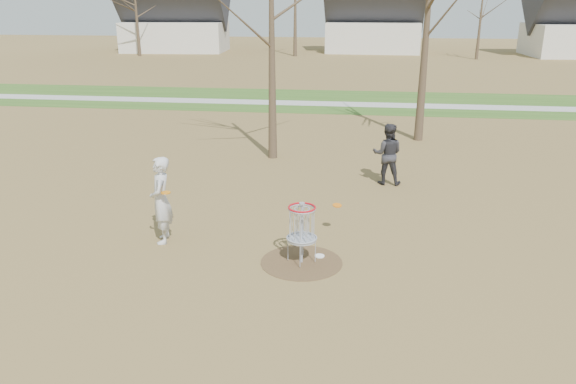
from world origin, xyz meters
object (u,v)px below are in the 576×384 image
object	(u,v)px
disc_golf_basket	(302,224)
disc_grounded	(320,256)
player_standing	(161,200)
player_throwing	(387,154)

from	to	relation	value
disc_golf_basket	disc_grounded	bearing A→B (deg)	42.48
player_standing	disc_grounded	world-z (taller)	player_standing
player_throwing	disc_grounded	distance (m)	5.90
player_standing	player_throwing	size ratio (longest dim) A/B	1.08
player_standing	player_throwing	distance (m)	7.50
disc_grounded	disc_golf_basket	xyz separation A→B (m)	(-0.37, -0.34, 0.89)
player_standing	disc_golf_basket	xyz separation A→B (m)	(3.38, -0.71, -0.12)
disc_grounded	player_throwing	bearing A→B (deg)	73.71
player_throwing	disc_grounded	size ratio (longest dim) A/B	8.67
player_standing	disc_grounded	bearing A→B (deg)	70.44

